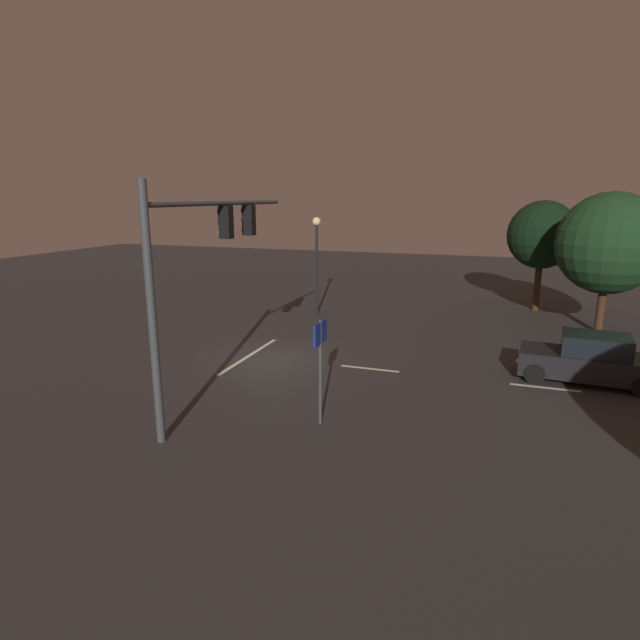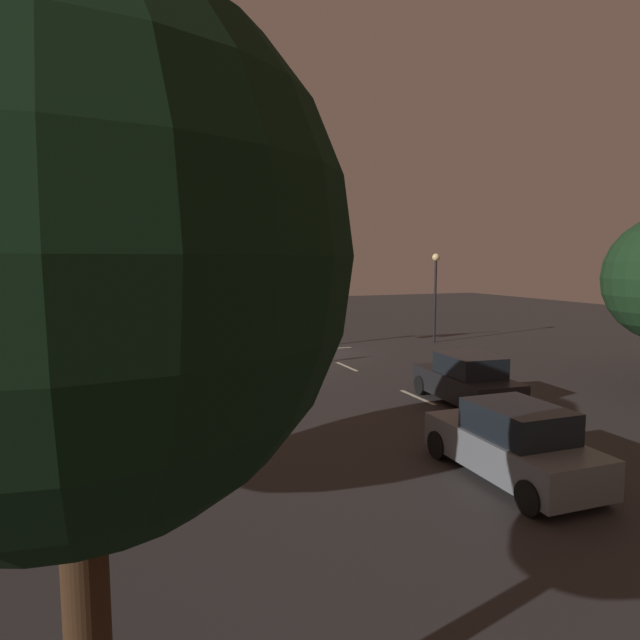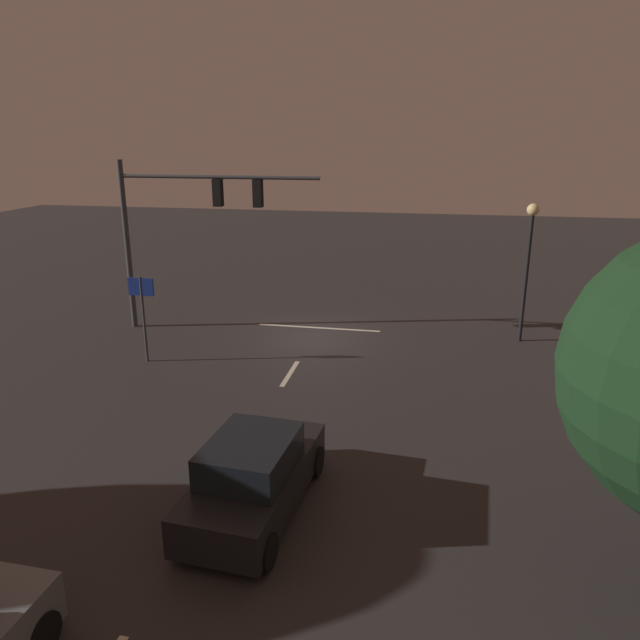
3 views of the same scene
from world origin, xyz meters
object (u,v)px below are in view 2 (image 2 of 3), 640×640
Objects in this scene: car_approaching at (467,381)px; car_distant at (513,444)px; street_lamp_left_kerb at (435,281)px; route_sign at (234,324)px; tree_right_near at (69,259)px; traffic_signal_assembly at (219,263)px.

car_approaching and car_distant have the same top height.
street_lamp_left_kerb is 13.85m from route_sign.
route_sign is (12.95, 4.67, -1.46)m from street_lamp_left_kerb.
car_distant is 0.63× the size of tree_right_near.
tree_right_near is at bearing 73.71° from route_sign.
traffic_signal_assembly reaches higher than street_lamp_left_kerb.
car_approaching is 0.87× the size of street_lamp_left_kerb.
street_lamp_left_kerb reaches higher than car_distant.
traffic_signal_assembly is 1.13× the size of tree_right_near.
car_approaching is 9.85m from route_sign.
street_lamp_left_kerb is (-6.78, -12.22, 2.81)m from car_approaching.
traffic_signal_assembly is at bearing -104.13° from tree_right_near.
street_lamp_left_kerb is 0.74× the size of tree_right_near.
car_approaching is 14.25m from street_lamp_left_kerb.
tree_right_near is at bearing 51.31° from street_lamp_left_kerb.
car_distant is 1.47× the size of route_sign.
car_distant is 10.62m from tree_right_near.
traffic_signal_assembly reaches higher than car_distant.
street_lamp_left_kerb reaches higher than car_approaching.
car_approaching is 6.39m from car_distant.
traffic_signal_assembly is 2.62× the size of route_sign.
traffic_signal_assembly is at bearing -79.76° from car_distant.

